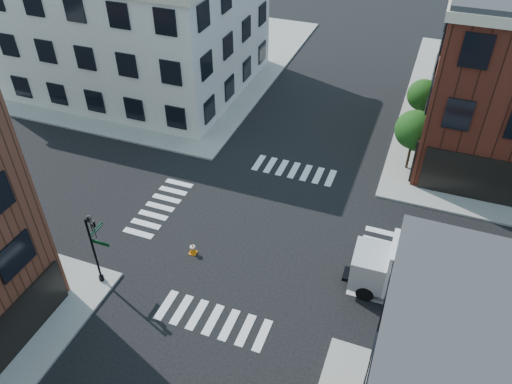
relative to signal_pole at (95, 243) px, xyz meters
The scene contains 8 objects.
ground 9.90m from the signal_pole, 44.81° to the left, with size 120.00×120.00×0.00m, color black.
sidewalk_nw 31.27m from the signal_pole, 117.29° to the left, with size 30.00×30.00×0.15m, color gray.
building_nw 25.92m from the signal_pole, 118.43° to the left, with size 22.00×16.00×11.00m, color silver.
tree_near 21.94m from the signal_pole, 49.38° to the left, with size 2.69×2.69×4.49m.
tree_far 26.78m from the signal_pole, 57.77° to the left, with size 2.43×2.43×4.07m.
signal_pole is the anchor object (origin of this frame).
box_truck 17.32m from the signal_pole, 16.44° to the left, with size 7.73×2.59×3.46m.
traffic_cone 5.71m from the signal_pole, 44.87° to the left, with size 0.45×0.45×0.78m.
Camera 1 is at (7.70, -21.17, 20.99)m, focal length 35.00 mm.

